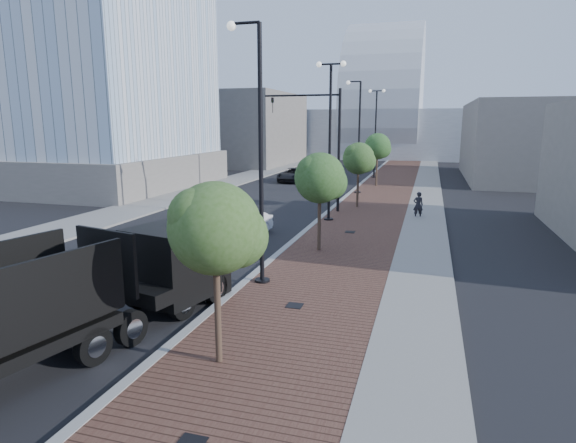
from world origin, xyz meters
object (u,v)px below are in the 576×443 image
(dark_car_mid, at_px, (293,175))
(pedestrian, at_px, (418,205))
(dump_truck, at_px, (82,302))
(white_sedan, at_px, (244,225))

(dark_car_mid, bearing_deg, pedestrian, -49.05)
(dump_truck, xyz_separation_m, white_sedan, (-0.61, 12.87, -0.64))
(dump_truck, distance_m, white_sedan, 12.90)
(white_sedan, height_order, pedestrian, pedestrian)
(dump_truck, xyz_separation_m, pedestrian, (7.92, 20.67, -0.44))
(dump_truck, xyz_separation_m, dark_car_mid, (-4.76, 36.99, -0.59))
(dark_car_mid, height_order, pedestrian, pedestrian)
(pedestrian, bearing_deg, dump_truck, 55.96)
(dump_truck, height_order, pedestrian, dump_truck)
(pedestrian, bearing_deg, dark_car_mid, -65.24)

